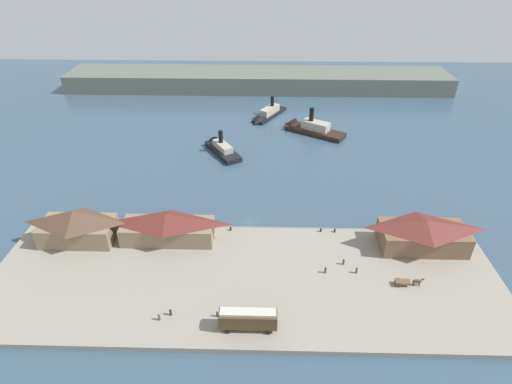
# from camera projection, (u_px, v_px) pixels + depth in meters

# --- Properties ---
(ground_plane) EXTENTS (320.00, 320.00, 0.00)m
(ground_plane) POSITION_uv_depth(u_px,v_px,m) (249.00, 222.00, 108.34)
(ground_plane) COLOR #385166
(quay_promenade) EXTENTS (110.00, 36.00, 1.20)m
(quay_promenade) POSITION_uv_depth(u_px,v_px,m) (245.00, 280.00, 89.38)
(quay_promenade) COLOR gray
(quay_promenade) RESTS_ON ground
(seawall_edge) EXTENTS (110.00, 0.80, 1.00)m
(seawall_edge) POSITION_uv_depth(u_px,v_px,m) (248.00, 229.00, 105.03)
(seawall_edge) COLOR slate
(seawall_edge) RESTS_ON ground
(ferry_shed_west_terminal) EXTENTS (17.45, 9.07, 8.54)m
(ferry_shed_west_terminal) POSITION_uv_depth(u_px,v_px,m) (77.00, 225.00, 98.03)
(ferry_shed_west_terminal) COLOR #847056
(ferry_shed_west_terminal) RESTS_ON quay_promenade
(ferry_shed_east_terminal) EXTENTS (22.11, 7.96, 7.29)m
(ferry_shed_east_terminal) POSITION_uv_depth(u_px,v_px,m) (167.00, 227.00, 98.51)
(ferry_shed_east_terminal) COLOR #847056
(ferry_shed_east_terminal) RESTS_ON quay_promenade
(ferry_shed_central_terminal) EXTENTS (19.92, 9.73, 7.50)m
(ferry_shed_central_terminal) POSITION_uv_depth(u_px,v_px,m) (424.00, 233.00, 96.13)
(ferry_shed_central_terminal) COLOR brown
(ferry_shed_central_terminal) RESTS_ON quay_promenade
(street_tram) EXTENTS (10.75, 2.96, 4.45)m
(street_tram) POSITION_uv_depth(u_px,v_px,m) (248.00, 318.00, 76.54)
(street_tram) COLOR #4C381E
(street_tram) RESTS_ON quay_promenade
(horse_cart) EXTENTS (5.90, 1.62, 1.87)m
(horse_cart) POSITION_uv_depth(u_px,v_px,m) (408.00, 282.00, 86.89)
(horse_cart) COLOR brown
(horse_cart) RESTS_ON quay_promenade
(pedestrian_walking_west) EXTENTS (0.44, 0.44, 1.76)m
(pedestrian_walking_west) POSITION_uv_depth(u_px,v_px,m) (171.00, 312.00, 80.14)
(pedestrian_walking_west) COLOR #232328
(pedestrian_walking_west) RESTS_ON quay_promenade
(pedestrian_near_cart) EXTENTS (0.43, 0.43, 1.74)m
(pedestrian_near_cart) POSITION_uv_depth(u_px,v_px,m) (357.00, 270.00, 90.05)
(pedestrian_near_cart) COLOR #3D4C42
(pedestrian_near_cart) RESTS_ON quay_promenade
(pedestrian_near_east_shed) EXTENTS (0.43, 0.43, 1.72)m
(pedestrian_near_east_shed) POSITION_uv_depth(u_px,v_px,m) (159.00, 317.00, 79.13)
(pedestrian_near_east_shed) COLOR #3D4C42
(pedestrian_near_east_shed) RESTS_ON quay_promenade
(pedestrian_near_west_shed) EXTENTS (0.42, 0.42, 1.69)m
(pedestrian_near_west_shed) POSITION_uv_depth(u_px,v_px,m) (344.00, 262.00, 92.42)
(pedestrian_near_west_shed) COLOR #33384C
(pedestrian_near_west_shed) RESTS_ON quay_promenade
(pedestrian_by_tram) EXTENTS (0.44, 0.44, 1.77)m
(pedestrian_by_tram) POSITION_uv_depth(u_px,v_px,m) (325.00, 270.00, 90.11)
(pedestrian_by_tram) COLOR #4C3D33
(pedestrian_by_tram) RESTS_ON quay_promenade
(pedestrian_walking_east) EXTENTS (0.38, 0.38, 1.52)m
(pedestrian_walking_east) POSITION_uv_depth(u_px,v_px,m) (217.00, 314.00, 79.87)
(pedestrian_walking_east) COLOR #33384C
(pedestrian_walking_east) RESTS_ON quay_promenade
(mooring_post_west) EXTENTS (0.44, 0.44, 0.90)m
(mooring_post_west) POSITION_uv_depth(u_px,v_px,m) (231.00, 229.00, 103.20)
(mooring_post_west) COLOR black
(mooring_post_west) RESTS_ON quay_promenade
(mooring_post_east) EXTENTS (0.44, 0.44, 0.90)m
(mooring_post_east) POSITION_uv_depth(u_px,v_px,m) (335.00, 230.00, 102.60)
(mooring_post_east) COLOR black
(mooring_post_east) RESTS_ON quay_promenade
(mooring_post_center_west) EXTENTS (0.44, 0.44, 0.90)m
(mooring_post_center_west) POSITION_uv_depth(u_px,v_px,m) (321.00, 230.00, 102.76)
(mooring_post_center_west) COLOR black
(mooring_post_center_west) RESTS_ON quay_promenade
(ferry_departing_north) EXTENTS (24.10, 18.22, 11.87)m
(ferry_departing_north) POSITION_uv_depth(u_px,v_px,m) (308.00, 128.00, 156.57)
(ferry_departing_north) COLOR black
(ferry_departing_north) RESTS_ON ground
(ferry_moored_east) EXTENTS (14.63, 19.28, 9.50)m
(ferry_moored_east) POSITION_uv_depth(u_px,v_px,m) (220.00, 147.00, 142.98)
(ferry_moored_east) COLOR black
(ferry_moored_east) RESTS_ON ground
(ferry_near_quay) EXTENTS (14.93, 20.93, 9.52)m
(ferry_near_quay) POSITION_uv_depth(u_px,v_px,m) (267.00, 115.00, 168.30)
(ferry_near_quay) COLOR black
(ferry_near_quay) RESTS_ON ground
(far_headland) EXTENTS (180.00, 24.00, 8.00)m
(far_headland) POSITION_uv_depth(u_px,v_px,m) (258.00, 80.00, 199.44)
(far_headland) COLOR #60665B
(far_headland) RESTS_ON ground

